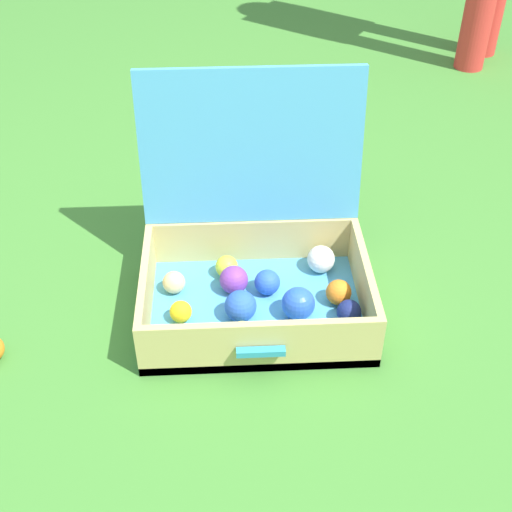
{
  "coord_description": "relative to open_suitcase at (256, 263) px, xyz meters",
  "views": [
    {
      "loc": [
        0.01,
        -1.22,
        1.21
      ],
      "look_at": [
        0.07,
        0.05,
        0.18
      ],
      "focal_mm": 48.37,
      "sensor_mm": 36.0,
      "label": 1
    }
  ],
  "objects": [
    {
      "name": "open_suitcase",
      "position": [
        0.0,
        0.0,
        0.0
      ],
      "size": [
        0.56,
        0.49,
        0.54
      ],
      "color": "#4799C6",
      "rests_on": "ground"
    },
    {
      "name": "ground_plane",
      "position": [
        -0.07,
        -0.11,
        -0.12
      ],
      "size": [
        16.0,
        16.0,
        0.0
      ],
      "primitive_type": "plane",
      "color": "#3D7A2D"
    }
  ]
}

